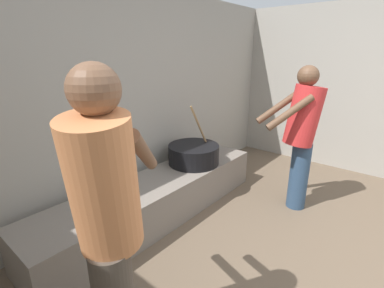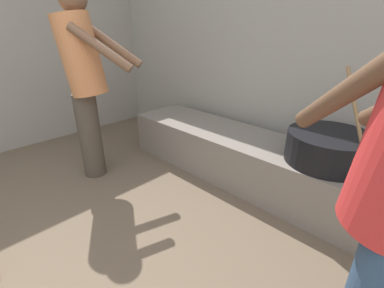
# 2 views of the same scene
# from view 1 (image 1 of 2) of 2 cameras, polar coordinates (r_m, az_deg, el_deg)

# --- Properties ---
(block_enclosure_rear) EXTENTS (5.43, 0.20, 2.31)m
(block_enclosure_rear) POSITION_cam_1_polar(r_m,az_deg,el_deg) (3.12, -12.70, 8.56)
(block_enclosure_rear) COLOR #9E998E
(block_enclosure_rear) RESTS_ON ground_plane
(hearth_ledge) EXTENTS (2.67, 0.60, 0.42)m
(hearth_ledge) POSITION_cam_1_polar(r_m,az_deg,el_deg) (2.97, -7.14, -11.04)
(hearth_ledge) COLOR slate
(hearth_ledge) RESTS_ON ground_plane
(cooking_pot_main) EXTENTS (0.59, 0.59, 0.67)m
(cooking_pot_main) POSITION_cam_1_polar(r_m,az_deg,el_deg) (3.24, 0.35, -2.07)
(cooking_pot_main) COLOR black
(cooking_pot_main) RESTS_ON hearth_ledge
(cook_in_red_shirt) EXTENTS (0.69, 0.67, 1.54)m
(cook_in_red_shirt) POSITION_cam_1_polar(r_m,az_deg,el_deg) (3.10, 21.54, 2.41)
(cook_in_red_shirt) COLOR navy
(cook_in_red_shirt) RESTS_ON ground_plane
(cook_in_orange_shirt) EXTENTS (0.72, 0.67, 1.63)m
(cook_in_orange_shirt) POSITION_cam_1_polar(r_m,az_deg,el_deg) (1.38, -16.87, -14.43)
(cook_in_orange_shirt) COLOR #4C4238
(cook_in_orange_shirt) RESTS_ON ground_plane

